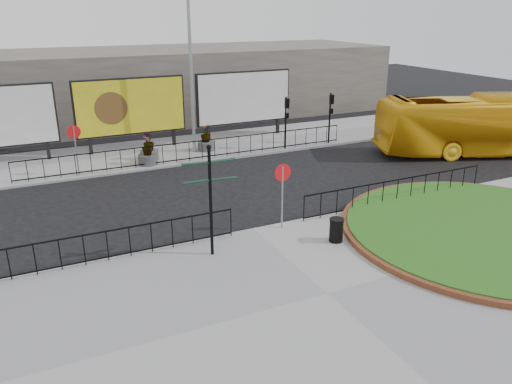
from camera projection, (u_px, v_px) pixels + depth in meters
ground at (253, 231)px, 18.56m from camera, size 90.00×90.00×0.00m
pavement_near at (327, 295)px, 14.31m from camera, size 30.00×10.00×0.12m
pavement_far at (164, 151)px, 28.70m from camera, size 44.00×6.00×0.12m
brick_edge at (486, 230)px, 18.13m from camera, size 10.40×10.40×0.18m
grass_lawn at (486, 230)px, 18.13m from camera, size 10.00×10.00×0.22m
railing_near_left at (84, 250)px, 15.65m from camera, size 10.00×0.10×1.10m
railing_near_right at (397, 191)px, 20.70m from camera, size 9.00×0.10×1.10m
railing_far at (196, 150)px, 26.61m from camera, size 18.00×0.10×1.10m
speed_sign_far at (75, 139)px, 23.84m from camera, size 0.64×0.07×2.47m
speed_sign_near at (282, 182)px, 17.97m from camera, size 0.64×0.07×2.47m
billboard_mid at (131, 107)px, 28.04m from camera, size 6.20×0.31×4.10m
billboard_right at (244, 98)px, 30.87m from camera, size 6.20×0.31×4.10m
lamp_post at (191, 67)px, 26.81m from camera, size 0.74×0.18×9.23m
signal_pole_a at (286, 115)px, 28.37m from camera, size 0.22×0.26×3.00m
signal_pole_b at (331, 111)px, 29.58m from camera, size 0.22×0.26×3.00m
building_backdrop at (124, 86)px, 36.32m from camera, size 40.00×10.00×5.00m
fingerpost_sign at (210, 190)px, 15.80m from camera, size 1.76×0.41×3.75m
litter_bin at (336, 230)px, 17.35m from camera, size 0.51×0.51×0.85m
bus at (485, 125)px, 27.86m from camera, size 12.14×6.98×3.33m
planter_a at (148, 154)px, 25.93m from camera, size 1.01×1.01×1.52m
planter_b at (149, 149)px, 26.77m from camera, size 0.97×0.97×1.53m
planter_c at (206, 141)px, 28.53m from camera, size 0.96×0.96×1.52m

